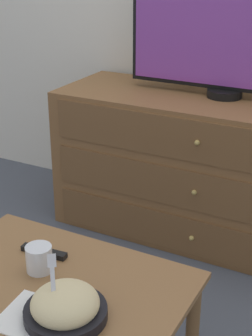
% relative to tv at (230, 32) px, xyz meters
% --- Properties ---
extents(ground_plane, '(12.00, 12.00, 0.00)m').
position_rel_tv_xyz_m(ground_plane, '(-0.05, 0.23, -1.00)').
color(ground_plane, '#474C56').
extents(dresser, '(1.54, 0.54, 0.70)m').
position_rel_tv_xyz_m(dresser, '(-0.00, -0.06, -0.65)').
color(dresser, brown).
rests_on(dresser, ground_plane).
extents(tv, '(0.94, 0.16, 0.57)m').
position_rel_tv_xyz_m(tv, '(0.00, 0.00, 0.00)').
color(tv, black).
rests_on(tv, dresser).
extents(coffee_table, '(0.81, 0.58, 0.41)m').
position_rel_tv_xyz_m(coffee_table, '(-0.12, -1.24, -0.64)').
color(coffee_table, olive).
rests_on(coffee_table, ground_plane).
extents(takeout_bowl, '(0.23, 0.23, 0.18)m').
position_rel_tv_xyz_m(takeout_bowl, '(0.00, -1.34, -0.55)').
color(takeout_bowl, black).
rests_on(takeout_bowl, coffee_table).
extents(drink_cup, '(0.08, 0.08, 0.09)m').
position_rel_tv_xyz_m(drink_cup, '(-0.19, -1.19, -0.55)').
color(drink_cup, beige).
rests_on(drink_cup, coffee_table).
extents(napkin, '(0.20, 0.20, 0.00)m').
position_rel_tv_xyz_m(napkin, '(-0.07, -1.38, -0.58)').
color(napkin, white).
rests_on(napkin, coffee_table).
extents(remote_control, '(0.16, 0.04, 0.02)m').
position_rel_tv_xyz_m(remote_control, '(-0.24, -1.11, -0.57)').
color(remote_control, black).
rests_on(remote_control, coffee_table).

